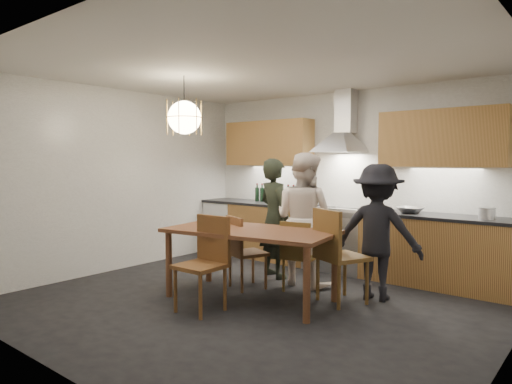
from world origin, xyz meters
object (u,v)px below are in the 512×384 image
Objects in this scene: person_left at (275,218)px; stock_pot at (487,214)px; dining_table at (250,237)px; wine_bottles at (275,193)px; chair_back_left at (242,247)px; chair_front at (206,256)px; person_mid at (304,219)px; person_right at (377,232)px; mixing_bowl at (410,210)px.

stock_pot is (2.43, 0.87, 0.16)m from person_left.
dining_table is 2.30m from wine_bottles.
chair_back_left is at bearing 112.70° from person_left.
dining_table is at bearing -60.48° from wine_bottles.
stock_pot is (2.18, 2.42, 0.39)m from chair_front.
person_right is (0.99, 0.00, -0.07)m from person_mid.
person_mid reaches higher than chair_back_left.
dining_table is 2.77m from stock_pot.
person_mid is at bearing -136.25° from mixing_bowl.
chair_back_left is at bearing 56.15° from person_mid.
person_right is at bearing -91.17° from mixing_bowl.
person_left is at bearing -14.96° from person_right.
chair_back_left is 0.54× the size of person_mid.
stock_pot is (0.93, 0.93, 0.19)m from person_right.
dining_table is at bearing -137.94° from stock_pot.
person_mid is (0.51, -0.07, 0.04)m from person_left.
person_mid reaches higher than mixing_bowl.
chair_front is 0.64× the size of person_right.
chair_front is 0.59× the size of person_mid.
stock_pot is at bearing -124.16° from chair_back_left.
mixing_bowl is (1.52, 0.90, 0.14)m from person_left.
dining_table is 2.26× the size of chair_back_left.
person_left reaches higher than person_right.
wine_bottles is at bearing -38.37° from person_mid.
wine_bottles is (-1.25, 1.07, 0.21)m from person_mid.
stock_pot is (1.92, 0.94, 0.12)m from person_mid.
wine_bottles reaches higher than dining_table.
person_left reaches higher than stock_pot.
chair_front is 0.62× the size of person_left.
chair_front is at bearing 126.84° from chair_back_left.
chair_front is at bearing -132.10° from stock_pot.
person_left is at bearing 97.98° from chair_front.
chair_front is at bearing 82.12° from person_mid.
person_mid reaches higher than chair_front.
chair_back_left is 0.87m from person_mid.
person_right is 2.49m from wine_bottles.
mixing_bowl is at bearing -103.61° from person_right.
person_mid is at bearing -12.24° from person_right.
wine_bottles is (-1.12, 1.98, 0.34)m from dining_table.
person_left is at bearing -160.41° from stock_pot.
mixing_bowl is at bearing -2.54° from wine_bottles.
wine_bottles reaches higher than stock_pot.
person_mid is 2.09× the size of wine_bottles.
person_mid is (0.13, 0.91, 0.13)m from dining_table.
mixing_bowl is (1.14, 1.88, 0.23)m from dining_table.
person_mid is 9.33× the size of stock_pot.
dining_table is 0.93m from person_mid.
chair_back_left is at bearing -65.89° from wine_bottles.
person_mid reaches higher than wine_bottles.
chair_back_left is 2.68× the size of mixing_bowl.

